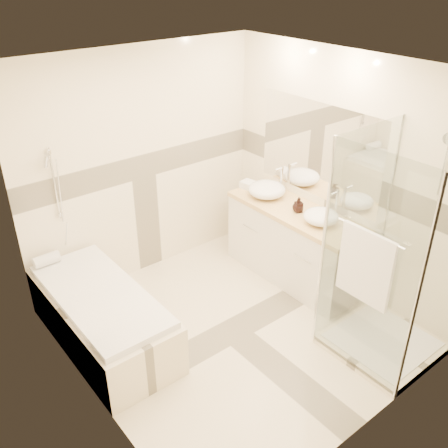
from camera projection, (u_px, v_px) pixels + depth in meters
room at (237, 215)px, 4.31m from camera, size 2.82×3.02×2.52m
bathtub at (102, 315)px, 4.61m from camera, size 0.75×1.70×0.56m
vanity at (294, 244)px, 5.50m from camera, size 0.58×1.62×0.85m
shower_enclosure at (374, 304)px, 4.43m from camera, size 0.96×0.93×2.04m
vessel_sink_near at (267, 189)px, 5.54m from camera, size 0.42×0.42×0.17m
vessel_sink_far at (321, 217)px, 5.00m from camera, size 0.36×0.36×0.14m
faucet_near at (281, 177)px, 5.62m from camera, size 0.13×0.03×0.30m
faucet_far at (336, 202)px, 5.07m from camera, size 0.12×0.03×0.30m
amenity_bottle_a at (299, 205)px, 5.21m from camera, size 0.10×0.10×0.16m
amenity_bottle_b at (298, 205)px, 5.22m from camera, size 0.13×0.13×0.15m
folded_towels at (251, 186)px, 5.74m from camera, size 0.19×0.27×0.08m
rolled_towel at (46, 260)px, 4.86m from camera, size 0.25×0.11×0.11m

